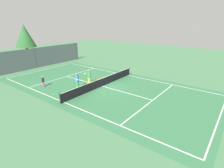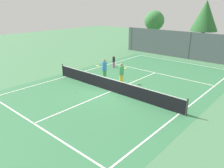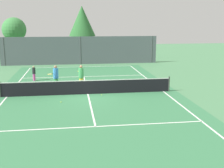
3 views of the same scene
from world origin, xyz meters
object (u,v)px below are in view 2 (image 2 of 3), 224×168
Objects in this scene: tennis_ball_1 at (89,82)px; tennis_ball_6 at (76,92)px; player_0 at (121,74)px; tennis_ball_5 at (90,72)px; tennis_ball_4 at (138,80)px; player_1 at (114,61)px; ball_crate at (135,88)px; player_2 at (104,69)px; tennis_ball_3 at (116,96)px; tennis_ball_2 at (123,80)px; tennis_ball_0 at (167,97)px.

tennis_ball_1 is 2.47m from tennis_ball_6.
tennis_ball_1 is at bearing -151.61° from player_0.
tennis_ball_4 is at bearing 11.26° from tennis_ball_5.
player_1 is 2.71× the size of ball_crate.
tennis_ball_4 is (2.37, 1.76, -0.91)m from player_2.
tennis_ball_3 is 3.07m from tennis_ball_6.
player_1 is 7.57m from tennis_ball_6.
tennis_ball_3 is (1.76, -3.02, 0.00)m from tennis_ball_2.
player_0 is at bearing -105.68° from tennis_ball_4.
tennis_ball_2 is 1.00× the size of tennis_ball_6.
player_1 is 19.28× the size of tennis_ball_0.
player_0 is 27.36× the size of tennis_ball_0.
tennis_ball_3 is (5.20, -5.73, -0.62)m from player_1.
tennis_ball_4 is at bearing 101.70° from tennis_ball_3.
tennis_ball_5 is (-5.02, -1.00, 0.00)m from tennis_ball_4.
player_1 reaches higher than tennis_ball_3.
ball_crate is (1.65, -0.39, -0.75)m from player_0.
tennis_ball_3 is at bearing -26.74° from tennis_ball_5.
player_0 is at bearing -61.52° from tennis_ball_2.
player_1 is at bearing 137.60° from player_0.
player_2 reaches higher than player_0.
tennis_ball_0 is 8.67m from tennis_ball_5.
tennis_ball_1 is at bearing -133.72° from tennis_ball_4.
player_1 is at bearing 157.72° from tennis_ball_4.
player_2 is at bearing -179.05° from tennis_ball_0.
tennis_ball_2 is at bearing 47.29° from tennis_ball_1.
tennis_ball_0 is (5.99, 0.10, -0.91)m from player_2.
ball_crate is 4.22m from tennis_ball_1.
tennis_ball_1 is at bearing -167.75° from tennis_ball_0.
player_0 is at bearing -42.40° from player_1.
tennis_ball_0 is at bearing -23.31° from player_1.
tennis_ball_5 is (-8.65, 0.66, 0.00)m from tennis_ball_0.
ball_crate is 7.12× the size of tennis_ball_0.
ball_crate is 7.12× the size of tennis_ball_2.
tennis_ball_0 is at bearing 12.25° from tennis_ball_1.
tennis_ball_1 and tennis_ball_3 have the same top height.
player_2 reaches higher than tennis_ball_1.
ball_crate is 2.52m from tennis_ball_0.
player_2 is (2.02, -3.55, 0.29)m from player_1.
tennis_ball_2 is 1.00× the size of tennis_ball_4.
tennis_ball_6 is at bearing -82.82° from player_2.
tennis_ball_3 is at bearing -140.96° from tennis_ball_0.
tennis_ball_5 is (-2.07, 2.09, 0.00)m from tennis_ball_1.
player_1 is 19.28× the size of tennis_ball_2.
player_2 is at bearing -60.40° from player_1.
tennis_ball_1 is at bearing 167.24° from tennis_ball_3.
tennis_ball_1 is 3.86m from tennis_ball_3.
player_1 is at bearing 141.70° from tennis_ball_2.
player_2 is 27.72× the size of tennis_ball_2.
ball_crate is at bearing -6.30° from player_2.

